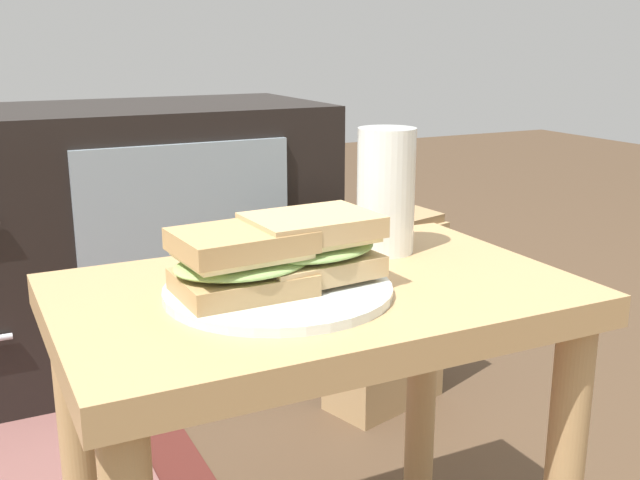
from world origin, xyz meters
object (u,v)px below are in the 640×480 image
plate (278,290)px  beer_glass (386,193)px  paper_bag (385,313)px  sandwich_front (242,262)px  sandwich_back (312,245)px  tv_cabinet (107,239)px

plate → beer_glass: 0.22m
beer_glass → paper_bag: size_ratio=0.40×
sandwich_front → beer_glass: size_ratio=0.92×
plate → sandwich_front: (-0.04, -0.00, 0.04)m
sandwich_front → plate: bearing=5.5°
sandwich_back → paper_bag: (0.41, 0.51, -0.31)m
sandwich_front → paper_bag: 0.77m
sandwich_back → beer_glass: 0.17m
plate → sandwich_front: sandwich_front is taller
plate → sandwich_front: size_ratio=1.67×
plate → paper_bag: 0.73m
beer_glass → paper_bag: 0.60m
sandwich_back → paper_bag: sandwich_back is taller
tv_cabinet → beer_glass: 0.92m
sandwich_front → beer_glass: beer_glass is taller
sandwich_back → paper_bag: bearing=51.3°
tv_cabinet → plate: size_ratio=3.99×
paper_bag → sandwich_back: bearing=-128.7°
sandwich_front → paper_bag: (0.49, 0.52, -0.31)m
tv_cabinet → paper_bag: size_ratio=2.44×
plate → sandwich_front: bearing=-174.5°
paper_bag → sandwich_front: bearing=-133.5°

